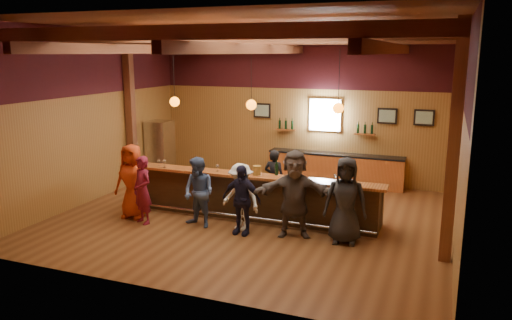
% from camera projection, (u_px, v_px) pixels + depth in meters
% --- Properties ---
extents(room, '(9.04, 9.00, 4.52)m').
position_uv_depth(room, '(252.00, 82.00, 11.32)').
color(room, brown).
rests_on(room, ground).
extents(bar_counter, '(6.30, 1.07, 1.11)m').
position_uv_depth(bar_counter, '(254.00, 195.00, 11.96)').
color(bar_counter, black).
rests_on(bar_counter, ground).
extents(back_bar_cabinet, '(4.00, 0.52, 0.95)m').
position_uv_depth(back_bar_cabinet, '(335.00, 169.00, 14.81)').
color(back_bar_cabinet, '#91431A').
rests_on(back_bar_cabinet, ground).
extents(window, '(0.95, 0.09, 0.95)m').
position_uv_depth(window, '(325.00, 115.00, 14.83)').
color(window, silver).
rests_on(window, room).
extents(framed_pictures, '(5.35, 0.05, 0.45)m').
position_uv_depth(framed_pictures, '(354.00, 115.00, 14.50)').
color(framed_pictures, black).
rests_on(framed_pictures, room).
extents(wine_shelves, '(3.00, 0.18, 0.30)m').
position_uv_depth(wine_shelves, '(324.00, 129.00, 14.86)').
color(wine_shelves, '#91431A').
rests_on(wine_shelves, room).
extents(pendant_lights, '(4.24, 0.24, 1.37)m').
position_uv_depth(pendant_lights, '(251.00, 104.00, 11.37)').
color(pendant_lights, black).
rests_on(pendant_lights, room).
extents(stainless_fridge, '(0.70, 0.70, 1.80)m').
position_uv_depth(stainless_fridge, '(160.00, 150.00, 15.57)').
color(stainless_fridge, silver).
rests_on(stainless_fridge, ground).
extents(customer_orange, '(0.89, 0.60, 1.78)m').
position_uv_depth(customer_orange, '(132.00, 181.00, 11.80)').
color(customer_orange, '#B93611').
rests_on(customer_orange, ground).
extents(customer_redvest, '(0.68, 0.58, 1.58)m').
position_uv_depth(customer_redvest, '(142.00, 190.00, 11.40)').
color(customer_redvest, maroon).
rests_on(customer_redvest, ground).
extents(customer_denim, '(0.90, 0.78, 1.60)m').
position_uv_depth(customer_denim, '(199.00, 192.00, 11.17)').
color(customer_denim, '#435986').
rests_on(customer_denim, ground).
extents(customer_white, '(1.09, 0.81, 1.50)m').
position_uv_depth(customer_white, '(241.00, 197.00, 11.01)').
color(customer_white, white).
rests_on(customer_white, ground).
extents(customer_navy, '(0.92, 0.43, 1.53)m').
position_uv_depth(customer_navy, '(241.00, 200.00, 10.74)').
color(customer_navy, '#191831').
rests_on(customer_navy, ground).
extents(customer_brown, '(1.83, 1.05, 1.88)m').
position_uv_depth(customer_brown, '(294.00, 194.00, 10.56)').
color(customer_brown, '#514641').
rests_on(customer_brown, ground).
extents(customer_dark, '(0.95, 0.69, 1.80)m').
position_uv_depth(customer_dark, '(345.00, 201.00, 10.21)').
color(customer_dark, black).
rests_on(customer_dark, ground).
extents(bartender, '(0.57, 0.40, 1.49)m').
position_uv_depth(bartender, '(274.00, 179.00, 12.59)').
color(bartender, black).
rests_on(bartender, ground).
extents(ice_bucket, '(0.20, 0.20, 0.22)m').
position_uv_depth(ice_bucket, '(257.00, 170.00, 11.45)').
color(ice_bucket, brown).
rests_on(ice_bucket, bar_counter).
extents(bottle_a, '(0.08, 0.08, 0.37)m').
position_uv_depth(bottle_a, '(277.00, 169.00, 11.44)').
color(bottle_a, black).
rests_on(bottle_a, bar_counter).
extents(bottle_b, '(0.07, 0.07, 0.34)m').
position_uv_depth(bottle_b, '(295.00, 171.00, 11.25)').
color(bottle_b, black).
rests_on(bottle_b, bar_counter).
extents(glass_a, '(0.08, 0.08, 0.19)m').
position_uv_depth(glass_a, '(159.00, 161.00, 12.28)').
color(glass_a, silver).
rests_on(glass_a, bar_counter).
extents(glass_b, '(0.09, 0.09, 0.20)m').
position_uv_depth(glass_b, '(164.00, 162.00, 12.19)').
color(glass_b, silver).
rests_on(glass_b, bar_counter).
extents(glass_c, '(0.09, 0.09, 0.20)m').
position_uv_depth(glass_c, '(197.00, 163.00, 12.05)').
color(glass_c, silver).
rests_on(glass_c, bar_counter).
extents(glass_d, '(0.08, 0.08, 0.17)m').
position_uv_depth(glass_d, '(217.00, 166.00, 11.82)').
color(glass_d, silver).
rests_on(glass_d, bar_counter).
extents(glass_e, '(0.08, 0.08, 0.19)m').
position_uv_depth(glass_e, '(241.00, 168.00, 11.58)').
color(glass_e, silver).
rests_on(glass_e, bar_counter).
extents(glass_f, '(0.08, 0.08, 0.17)m').
position_uv_depth(glass_f, '(289.00, 174.00, 11.09)').
color(glass_f, silver).
rests_on(glass_f, bar_counter).
extents(glass_g, '(0.08, 0.08, 0.17)m').
position_uv_depth(glass_g, '(299.00, 173.00, 11.10)').
color(glass_g, silver).
rests_on(glass_g, bar_counter).
extents(glass_h, '(0.08, 0.08, 0.19)m').
position_uv_depth(glass_h, '(335.00, 176.00, 10.80)').
color(glass_h, silver).
rests_on(glass_h, bar_counter).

